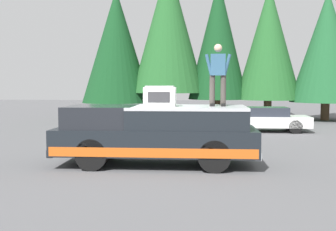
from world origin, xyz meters
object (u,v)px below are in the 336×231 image
pickup_truck (156,134)px  person_on_truck_bed (218,73)px  compressor_unit (160,96)px  parked_car_navy (159,119)px  parked_car_white (265,119)px

pickup_truck → person_on_truck_bed: person_on_truck_bed is taller
compressor_unit → parked_car_navy: size_ratio=0.20×
parked_car_white → parked_car_navy: (-0.10, 5.03, 0.00)m
pickup_truck → parked_car_white: bearing=-26.8°
parked_car_navy → parked_car_white: bearing=-88.8°
parked_car_navy → compressor_unit: bearing=-174.1°
person_on_truck_bed → parked_car_navy: size_ratio=0.41×
compressor_unit → parked_car_navy: 8.71m
parked_car_navy → person_on_truck_bed: bearing=-163.6°
parked_car_white → person_on_truck_bed: bearing=163.0°
compressor_unit → parked_car_navy: (8.56, 0.89, -1.35)m
pickup_truck → compressor_unit: bearing=-145.8°
parked_car_white → parked_car_navy: 5.03m
compressor_unit → parked_car_white: (8.66, -4.14, -1.35)m
pickup_truck → parked_car_navy: pickup_truck is taller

